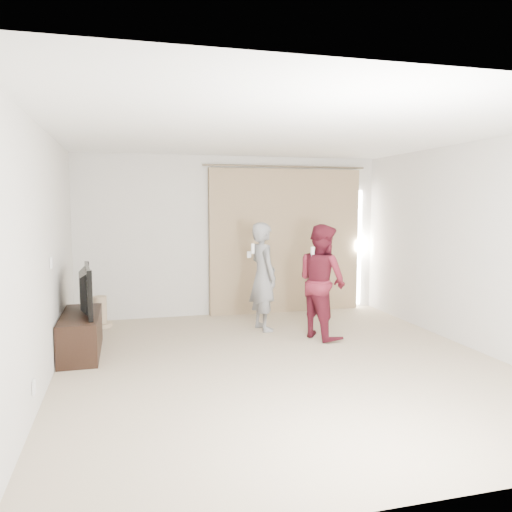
{
  "coord_description": "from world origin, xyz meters",
  "views": [
    {
      "loc": [
        -1.71,
        -5.27,
        1.83
      ],
      "look_at": [
        -0.01,
        1.2,
        1.12
      ],
      "focal_mm": 35.0,
      "sensor_mm": 36.0,
      "label": 1
    }
  ],
  "objects_px": {
    "person_man": "(263,276)",
    "person_woman": "(322,281)",
    "tv": "(79,290)",
    "tv_console": "(81,334)"
  },
  "relations": [
    {
      "from": "person_man",
      "to": "person_woman",
      "type": "distance_m",
      "value": 0.9
    },
    {
      "from": "tv",
      "to": "person_woman",
      "type": "xyz_separation_m",
      "value": [
        3.13,
        -0.04,
        -0.01
      ]
    },
    {
      "from": "tv_console",
      "to": "person_man",
      "type": "distance_m",
      "value": 2.58
    },
    {
      "from": "tv_console",
      "to": "person_man",
      "type": "xyz_separation_m",
      "value": [
        2.46,
        0.56,
        0.53
      ]
    },
    {
      "from": "tv",
      "to": "person_woman",
      "type": "height_order",
      "value": "person_woman"
    },
    {
      "from": "tv_console",
      "to": "tv",
      "type": "height_order",
      "value": "tv"
    },
    {
      "from": "tv_console",
      "to": "person_man",
      "type": "relative_size",
      "value": 0.82
    },
    {
      "from": "tv",
      "to": "person_man",
      "type": "height_order",
      "value": "person_man"
    },
    {
      "from": "person_man",
      "to": "person_woman",
      "type": "bearing_deg",
      "value": -42.4
    },
    {
      "from": "tv_console",
      "to": "person_woman",
      "type": "bearing_deg",
      "value": -0.76
    }
  ]
}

